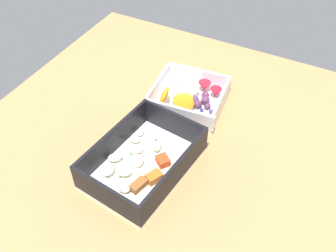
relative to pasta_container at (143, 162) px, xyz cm
name	(u,v)px	position (x,y,z in cm)	size (l,w,h in cm)	color
table_surface	(168,143)	(-8.96, 0.70, -2.96)	(80.00, 80.00, 2.00)	#9E7547
pasta_container	(143,162)	(0.00, 0.00, 0.00)	(23.47, 17.65, 6.32)	white
fruit_bowl	(189,97)	(-21.35, -0.22, -0.29)	(16.19, 16.90, 5.49)	white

